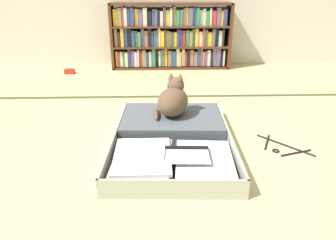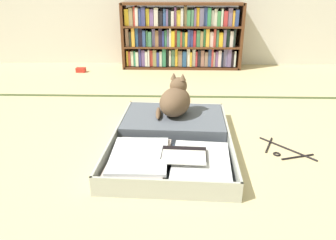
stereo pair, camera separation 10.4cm
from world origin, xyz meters
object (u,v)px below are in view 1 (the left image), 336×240
(bookshelf, at_px, (170,37))
(clothes_hanger, at_px, (282,147))
(black_cat, at_px, (173,100))
(small_red_pouch, at_px, (70,71))
(open_suitcase, at_px, (171,136))

(bookshelf, xyz_separation_m, clothes_hanger, (0.57, -2.02, -0.34))
(black_cat, distance_m, clothes_hanger, 0.71)
(bookshelf, relative_size, black_cat, 4.34)
(clothes_hanger, xyz_separation_m, small_red_pouch, (-1.67, 1.75, 0.02))
(bookshelf, distance_m, clothes_hanger, 2.13)
(open_suitcase, bearing_deg, black_cat, 83.91)
(small_red_pouch, bearing_deg, open_suitcase, -58.36)
(black_cat, bearing_deg, small_red_pouch, 125.75)
(clothes_hanger, bearing_deg, open_suitcase, 172.61)
(bookshelf, relative_size, clothes_hanger, 4.75)
(black_cat, xyz_separation_m, clothes_hanger, (0.62, -0.29, -0.19))
(bookshelf, relative_size, open_suitcase, 1.32)
(black_cat, distance_m, small_red_pouch, 1.81)
(bookshelf, height_order, clothes_hanger, bookshelf)
(black_cat, bearing_deg, clothes_hanger, -25.30)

